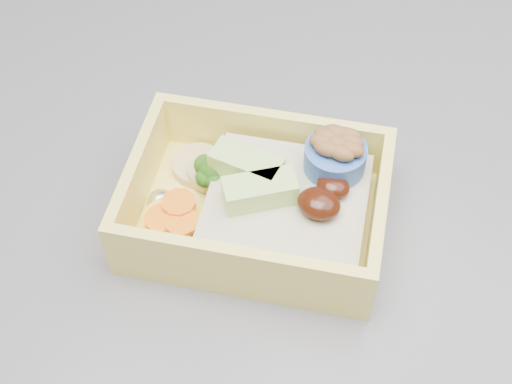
% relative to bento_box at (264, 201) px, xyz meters
% --- Properties ---
extents(bento_box, '(0.19, 0.16, 0.06)m').
position_rel_bento_box_xyz_m(bento_box, '(0.00, 0.00, 0.00)').
color(bento_box, '#FFE969').
rests_on(bento_box, island).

